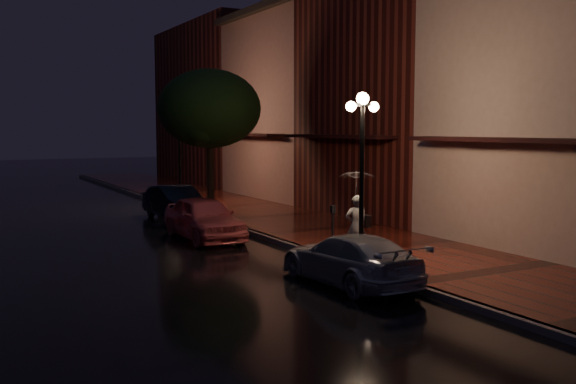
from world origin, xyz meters
TOP-DOWN VIEW (x-y plane):
  - ground at (0.00, 0.00)m, footprint 120.00×120.00m
  - sidewalk at (2.25, 0.00)m, footprint 4.50×60.00m
  - curb at (0.00, 0.00)m, footprint 0.25×60.00m
  - storefront_near at (7.00, -6.00)m, footprint 5.00×8.00m
  - storefront_mid at (7.00, 2.00)m, footprint 5.00×8.00m
  - storefront_far at (7.00, 10.00)m, footprint 5.00×8.00m
  - storefront_extra at (7.00, 20.00)m, footprint 5.00×12.00m
  - streetlamp_near at (0.35, -5.00)m, footprint 0.96×0.36m
  - streetlamp_far at (0.35, 9.00)m, footprint 0.96×0.36m
  - street_tree at (0.61, 5.99)m, footprint 4.16×4.16m
  - pink_car at (-1.73, 0.74)m, footprint 1.64×4.07m
  - navy_car at (-1.01, 5.56)m, footprint 1.65×4.09m
  - silver_car at (-0.97, -6.43)m, footprint 1.78×4.07m
  - woman_with_umbrella at (0.60, -4.42)m, footprint 0.95×0.97m
  - parking_meter at (0.15, -3.95)m, footprint 0.13×0.11m

SIDE VIEW (x-z plane):
  - ground at x=0.00m, z-range 0.00..0.00m
  - sidewalk at x=2.25m, z-range 0.00..0.15m
  - curb at x=0.00m, z-range 0.00..0.15m
  - silver_car at x=-0.97m, z-range 0.00..1.17m
  - navy_car at x=-1.01m, z-range 0.00..1.32m
  - pink_car at x=-1.73m, z-range 0.00..1.39m
  - parking_meter at x=0.15m, z-range 0.29..1.64m
  - woman_with_umbrella at x=0.60m, z-range 0.52..2.82m
  - streetlamp_near at x=0.35m, z-range 0.45..4.76m
  - streetlamp_far at x=0.35m, z-range 0.45..4.76m
  - street_tree at x=0.61m, z-range 1.34..7.14m
  - storefront_near at x=7.00m, z-range 0.00..8.50m
  - storefront_far at x=7.00m, z-range 0.00..9.00m
  - storefront_extra at x=7.00m, z-range 0.00..10.00m
  - storefront_mid at x=7.00m, z-range 0.00..11.00m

